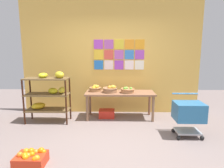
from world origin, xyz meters
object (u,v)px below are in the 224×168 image
banana_shelf_unit (49,92)px  produce_crate_under_table (107,114)px  fruit_basket_left (95,88)px  fruit_basket_back_left (110,89)px  shopping_cart (189,113)px  fruit_basket_centre (128,90)px  display_table (120,95)px  orange_crate_foreground (31,158)px

banana_shelf_unit → produce_crate_under_table: banana_shelf_unit is taller
fruit_basket_left → fruit_basket_back_left: bearing=-19.0°
fruit_basket_left → shopping_cart: bearing=-30.5°
fruit_basket_centre → shopping_cart: (1.09, -0.94, -0.24)m
display_table → fruit_basket_centre: fruit_basket_centre is taller
shopping_cart → banana_shelf_unit: bearing=170.9°
shopping_cart → fruit_basket_back_left: bearing=152.0°
fruit_basket_back_left → produce_crate_under_table: fruit_basket_back_left is taller
fruit_basket_centre → shopping_cart: 1.46m
display_table → fruit_basket_back_left: size_ratio=4.69×
fruit_basket_back_left → orange_crate_foreground: size_ratio=0.84×
fruit_basket_back_left → banana_shelf_unit: bearing=-169.7°
banana_shelf_unit → fruit_basket_left: 1.09m
fruit_basket_centre → orange_crate_foreground: (-1.48, -1.93, -0.60)m
banana_shelf_unit → orange_crate_foreground: 1.84m
shopping_cart → display_table: bearing=146.7°
produce_crate_under_table → fruit_basket_back_left: bearing=-29.1°
fruit_basket_centre → fruit_basket_back_left: fruit_basket_back_left is taller
banana_shelf_unit → fruit_basket_back_left: size_ratio=3.34×
fruit_basket_left → produce_crate_under_table: bearing=-15.5°
banana_shelf_unit → produce_crate_under_table: bearing=13.1°
shopping_cart → fruit_basket_centre: bearing=144.2°
display_table → produce_crate_under_table: display_table is taller
produce_crate_under_table → display_table: bearing=-4.0°
shopping_cart → fruit_basket_left: bearing=154.5°
fruit_basket_centre → fruit_basket_back_left: 0.41m
fruit_basket_centre → produce_crate_under_table: size_ratio=0.89×
fruit_basket_back_left → shopping_cart: size_ratio=0.44×
banana_shelf_unit → display_table: 1.64m
fruit_basket_back_left → fruit_basket_left: size_ratio=1.15×
banana_shelf_unit → produce_crate_under_table: (1.30, 0.30, -0.59)m
fruit_basket_centre → orange_crate_foreground: size_ratio=0.80×
orange_crate_foreground → display_table: bearing=56.9°
fruit_basket_back_left → produce_crate_under_table: (-0.09, 0.05, -0.62)m
fruit_basket_left → orange_crate_foreground: (-0.70, -2.09, -0.61)m
fruit_basket_left → orange_crate_foreground: fruit_basket_left is taller
produce_crate_under_table → orange_crate_foreground: (-0.98, -2.01, 0.01)m
fruit_basket_left → banana_shelf_unit: bearing=-159.6°
display_table → shopping_cart: shopping_cart is taller
orange_crate_foreground → shopping_cart: bearing=21.2°
fruit_basket_centre → orange_crate_foreground: fruit_basket_centre is taller
banana_shelf_unit → fruit_basket_left: size_ratio=3.85×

